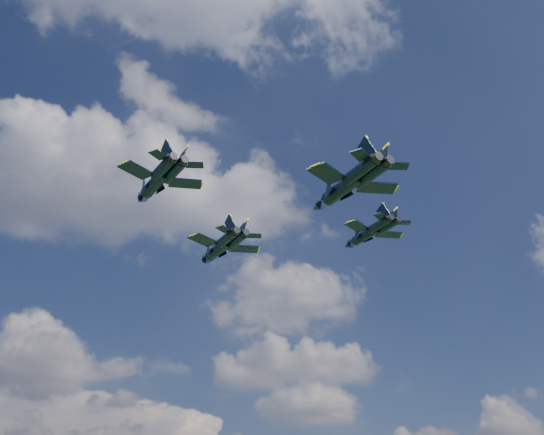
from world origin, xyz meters
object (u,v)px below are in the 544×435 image
(jet_left, at_px, (154,184))
(jet_slot, at_px, (340,189))
(jet_right, at_px, (364,235))
(jet_lead, at_px, (217,250))

(jet_left, height_order, jet_slot, jet_left)
(jet_right, bearing_deg, jet_slot, -136.35)
(jet_left, distance_m, jet_slot, 25.09)
(jet_left, relative_size, jet_slot, 0.89)
(jet_right, distance_m, jet_slot, 19.94)
(jet_left, xyz_separation_m, jet_slot, (24.46, -5.18, -2.03))
(jet_lead, height_order, jet_left, jet_lead)
(jet_right, relative_size, jet_slot, 0.80)
(jet_left, xyz_separation_m, jet_right, (32.22, 13.07, 0.03))
(jet_lead, relative_size, jet_right, 1.20)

